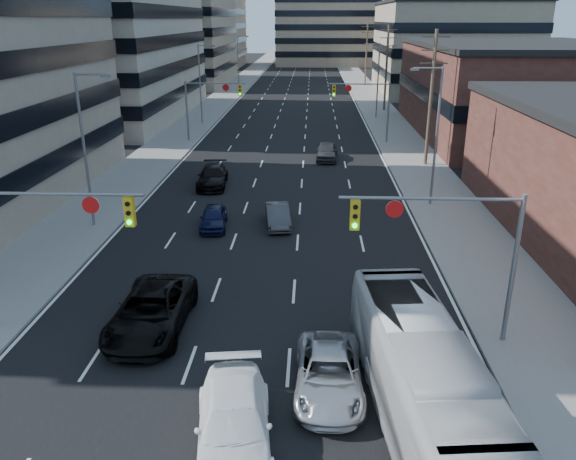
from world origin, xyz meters
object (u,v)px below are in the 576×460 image
Objects in this scene: silver_suv at (329,374)px; sedan_blue at (214,217)px; black_pickup at (151,311)px; white_van at (234,423)px; transit_bus at (424,381)px.

silver_suv is 1.30× the size of sedan_blue.
white_van is (4.17, -6.42, -0.05)m from black_pickup.
white_van is at bearing -173.59° from transit_bus.
black_pickup is 1.11× the size of white_van.
white_van is at bearing -135.78° from silver_suv.
transit_bus is at bearing 4.38° from white_van.
black_pickup is 11.12m from transit_bus.
transit_bus is at bearing -27.97° from silver_suv.
white_van is 1.10× the size of silver_suv.
silver_suv is at bearing 146.03° from transit_bus.
black_pickup is 7.92m from silver_suv.
white_van is 18.57m from sedan_blue.
transit_bus reaches higher than silver_suv.
black_pickup is at bearing 152.47° from silver_suv.
sedan_blue is (-6.48, 15.50, -0.04)m from silver_suv.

